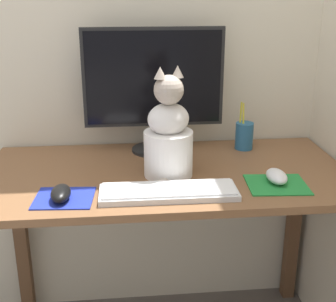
% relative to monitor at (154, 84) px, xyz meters
% --- Properties ---
extents(wall_back, '(7.00, 0.04, 2.50)m').
position_rel_monitor_xyz_m(wall_back, '(0.03, 0.13, 0.25)').
color(wall_back, beige).
rests_on(wall_back, ground_plane).
extents(desk, '(1.23, 0.61, 0.74)m').
position_rel_monitor_xyz_m(desk, '(0.03, -0.21, -0.37)').
color(desk, brown).
rests_on(desk, ground_plane).
extents(monitor, '(0.51, 0.17, 0.46)m').
position_rel_monitor_xyz_m(monitor, '(0.00, 0.00, 0.00)').
color(monitor, black).
rests_on(monitor, desk).
extents(keyboard, '(0.41, 0.14, 0.02)m').
position_rel_monitor_xyz_m(keyboard, '(0.01, -0.40, -0.24)').
color(keyboard, silver).
rests_on(keyboard, desk).
extents(mousepad_left, '(0.18, 0.16, 0.00)m').
position_rel_monitor_xyz_m(mousepad_left, '(-0.30, -0.39, -0.25)').
color(mousepad_left, '#1E2D9E').
rests_on(mousepad_left, desk).
extents(mousepad_right, '(0.20, 0.18, 0.00)m').
position_rel_monitor_xyz_m(mousepad_right, '(0.36, -0.36, -0.25)').
color(mousepad_right, '#238438').
rests_on(mousepad_right, desk).
extents(computer_mouse_left, '(0.06, 0.11, 0.04)m').
position_rel_monitor_xyz_m(computer_mouse_left, '(-0.30, -0.41, -0.23)').
color(computer_mouse_left, black).
rests_on(computer_mouse_left, mousepad_left).
extents(computer_mouse_right, '(0.06, 0.11, 0.04)m').
position_rel_monitor_xyz_m(computer_mouse_right, '(0.36, -0.35, -0.23)').
color(computer_mouse_right, white).
rests_on(computer_mouse_right, mousepad_right).
extents(cat, '(0.21, 0.25, 0.36)m').
position_rel_monitor_xyz_m(cat, '(0.03, -0.25, -0.12)').
color(cat, white).
rests_on(cat, desk).
extents(pen_cup, '(0.07, 0.07, 0.18)m').
position_rel_monitor_xyz_m(pen_cup, '(0.34, -0.01, -0.20)').
color(pen_cup, '#286089').
rests_on(pen_cup, desk).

